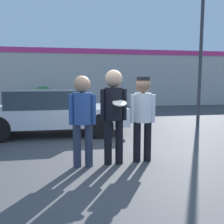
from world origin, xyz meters
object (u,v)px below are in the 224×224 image
at_px(street_lamp, 209,11).
at_px(shrub, 43,98).
at_px(person_left, 82,113).
at_px(person_middle_with_frisbee, 114,108).
at_px(parked_car_near, 52,111).
at_px(person_right, 143,111).

distance_m(street_lamp, shrub, 9.53).
relative_size(person_left, person_middle_with_frisbee, 0.94).
height_order(parked_car_near, shrub, parked_car_near).
distance_m(person_right, shrub, 10.35).
bearing_deg(person_left, street_lamp, 39.55).
bearing_deg(parked_car_near, person_left, -76.40).
distance_m(person_left, shrub, 10.20).
relative_size(person_middle_with_frisbee, parked_car_near, 0.41).
xyz_separation_m(person_left, person_middle_with_frisbee, (0.60, 0.05, 0.08)).
height_order(person_left, shrub, person_left).
xyz_separation_m(parked_car_near, street_lamp, (5.51, 0.76, 3.41)).
bearing_deg(person_left, person_middle_with_frisbee, 4.36).
distance_m(person_middle_with_frisbee, person_right, 0.61).
bearing_deg(parked_car_near, person_right, -57.32).
height_order(person_middle_with_frisbee, shrub, person_middle_with_frisbee).
bearing_deg(person_right, person_left, -174.83).
height_order(person_left, street_lamp, street_lamp).
bearing_deg(person_right, parked_car_near, 122.68).
height_order(person_left, person_right, person_left).
bearing_deg(street_lamp, person_left, -140.45).
relative_size(person_left, person_right, 1.01).
height_order(person_left, person_middle_with_frisbee, person_middle_with_frisbee).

